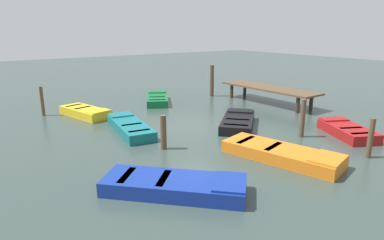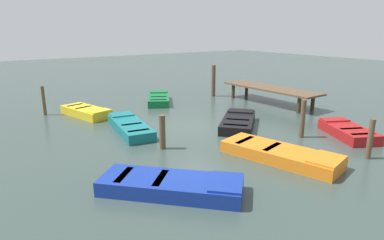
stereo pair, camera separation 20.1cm
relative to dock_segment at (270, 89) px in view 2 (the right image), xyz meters
name	(u,v)px [view 2 (the right image)]	position (x,y,z in m)	size (l,w,h in m)	color
ground_plane	(192,128)	(1.48, -6.52, -0.84)	(80.00, 80.00, 0.00)	#33423D
dock_segment	(270,89)	(0.00, 0.00, 0.00)	(6.17, 1.85, 0.95)	brown
rowboat_blue	(172,185)	(6.12, -10.38, -0.63)	(3.61, 3.56, 0.46)	navy
rowboat_teal	(130,126)	(0.42, -8.99, -0.63)	(3.70, 1.64, 0.46)	#14666B
rowboat_red	(348,131)	(6.06, -2.04, -0.63)	(2.88, 2.27, 0.46)	maroon
rowboat_green	(159,99)	(-3.90, -5.19, -0.63)	(3.22, 2.51, 0.46)	#0F602D
rowboat_orange	(281,154)	(6.23, -6.25, -0.63)	(4.10, 2.26, 0.46)	orange
rowboat_black	(238,122)	(2.50, -4.74, -0.63)	(3.08, 3.23, 0.46)	black
rowboat_yellow	(86,112)	(-3.24, -9.67, -0.63)	(3.14, 1.84, 0.46)	gold
mooring_piling_mid_left	(213,81)	(-3.59, -1.34, 0.15)	(0.26, 0.26, 1.99)	brown
mooring_piling_far_left	(370,139)	(7.80, -3.72, -0.16)	(0.18, 0.18, 1.37)	brown
mooring_piling_mid_right	(162,132)	(3.05, -8.91, -0.22)	(0.22, 0.22, 1.26)	brown
mooring_piling_near_left	(303,119)	(5.07, -3.68, -0.08)	(0.19, 0.19, 1.54)	brown
mooring_piling_near_right	(44,101)	(-4.59, -11.34, -0.11)	(0.16, 0.16, 1.47)	brown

